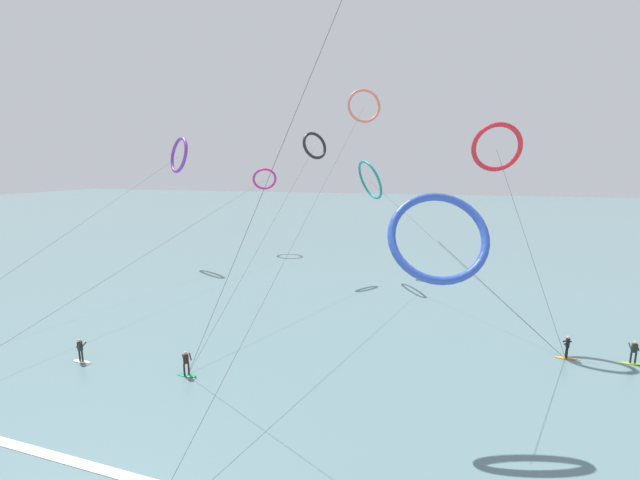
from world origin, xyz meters
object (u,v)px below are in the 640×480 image
object	(u,v)px
kite_violet	(179,155)
kite_teal	(370,180)
surfer_emerald	(186,365)
surfer_amber	(567,349)
kite_coral	(364,106)
surfer_lime	(634,354)
surfer_ivory	(81,352)
kite_charcoal	(314,146)
kite_magenta	(264,179)
kite_cobalt	(438,237)
kite_crimson	(497,147)

from	to	relation	value
kite_violet	kite_teal	distance (m)	26.80
surfer_emerald	kite_violet	xyz separation A→B (m)	(-18.54, 28.01, 14.35)
surfer_amber	kite_coral	xyz separation A→B (m)	(-18.96, 25.65, 20.83)
surfer_lime	surfer_ivory	bearing A→B (deg)	15.15
kite_violet	kite_charcoal	xyz separation A→B (m)	(19.58, -0.79, 0.93)
kite_magenta	kite_cobalt	distance (m)	46.96
surfer_emerald	surfer_amber	distance (m)	26.42
surfer_emerald	surfer_ivory	bearing A→B (deg)	-44.66
kite_violet	kite_crimson	distance (m)	40.95
surfer_lime	kite_cobalt	world-z (taller)	kite_cobalt
kite_coral	kite_teal	distance (m)	12.79
surfer_emerald	kite_crimson	world-z (taller)	kite_crimson
surfer_ivory	kite_teal	distance (m)	33.38
surfer_amber	surfer_ivory	bearing A→B (deg)	112.81
surfer_ivory	kite_cobalt	distance (m)	25.27
surfer_lime	kite_magenta	size ratio (longest dim) A/B	0.03
surfer_lime	kite_cobalt	xyz separation A→B (m)	(-13.64, -9.15, 9.12)
kite_coral	kite_teal	bearing A→B (deg)	-98.66
surfer_ivory	kite_magenta	bearing A→B (deg)	-77.95
surfer_ivory	kite_coral	size ratio (longest dim) A/B	0.04
surfer_emerald	kite_magenta	world-z (taller)	kite_magenta
surfer_ivory	kite_coral	distance (m)	43.11
surfer_lime	kite_charcoal	world-z (taller)	kite_charcoal
kite_cobalt	kite_violet	xyz separation A→B (m)	(-33.88, 27.76, 5.23)
surfer_lime	kite_cobalt	bearing A→B (deg)	34.45
kite_teal	kite_charcoal	xyz separation A→B (m)	(-7.00, 0.56, 4.08)
kite_coral	kite_violet	bearing A→B (deg)	171.67
kite_violet	kite_magenta	bearing A→B (deg)	89.62
kite_magenta	kite_coral	distance (m)	19.89
kite_magenta	surfer_emerald	bearing A→B (deg)	78.55
kite_cobalt	kite_charcoal	bearing A→B (deg)	107.44
surfer_ivory	surfer_lime	size ratio (longest dim) A/B	1.00
kite_coral	surfer_emerald	bearing A→B (deg)	-123.37
kite_magenta	kite_violet	size ratio (longest dim) A/B	1.35
surfer_amber	kite_crimson	xyz separation A→B (m)	(-5.00, 4.49, 14.24)
kite_cobalt	kite_teal	distance (m)	27.47
kite_cobalt	kite_violet	size ratio (longest dim) A/B	0.32
kite_charcoal	kite_crimson	xyz separation A→B (m)	(18.75, -13.59, -1.04)
surfer_lime	surfer_amber	world-z (taller)	same
surfer_emerald	surfer_amber	world-z (taller)	same
kite_cobalt	kite_violet	bearing A→B (deg)	130.18
surfer_lime	kite_charcoal	distance (m)	36.49
surfer_lime	kite_coral	distance (m)	40.17
surfer_amber	kite_magenta	world-z (taller)	kite_magenta
kite_cobalt	kite_violet	world-z (taller)	kite_violet
surfer_lime	kite_coral	bearing A→B (deg)	-47.03
surfer_amber	kite_crimson	bearing A→B (deg)	55.04
surfer_ivory	kite_charcoal	xyz separation A→B (m)	(9.27, 27.46, 15.28)
kite_coral	kite_charcoal	world-z (taller)	kite_coral
surfer_emerald	surfer_amber	xyz separation A→B (m)	(24.79, 9.13, 0.00)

